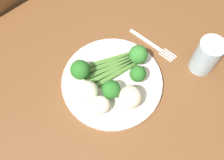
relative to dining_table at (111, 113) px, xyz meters
The scene contains 14 objects.
ground_plane 0.68m from the dining_table, ahead, with size 6.00×6.00×0.02m, color gray.
dining_table is the anchor object (origin of this frame).
chair 0.62m from the dining_table, 94.66° to the right, with size 0.43×0.43×0.87m.
plate 0.12m from the dining_table, 133.99° to the right, with size 0.28×0.28×0.01m, color silver.
asparagus_bundle 0.15m from the dining_table, 129.93° to the right, with size 0.16×0.10×0.01m.
broccoli_front_left 0.15m from the dining_table, 133.19° to the right, with size 0.05×0.05×0.06m.
broccoli_near_center 0.19m from the dining_table, 82.26° to the right, with size 0.05×0.05×0.07m.
broccoli_front 0.18m from the dining_table, behind, with size 0.05×0.05×0.06m.
broccoli_back_right 0.21m from the dining_table, 163.49° to the right, with size 0.05×0.05×0.06m.
cauliflower_right 0.14m from the dining_table, ahead, with size 0.05×0.05×0.05m, color silver.
cauliflower_mid 0.16m from the dining_table, 52.80° to the right, with size 0.06×0.06×0.06m, color silver.
cauliflower_near_fork 0.15m from the dining_table, 135.05° to the left, with size 0.06×0.06×0.06m, color beige.
fork 0.25m from the dining_table, 165.73° to the right, with size 0.04×0.17×0.00m.
water_glass 0.32m from the dining_table, 162.20° to the left, with size 0.07×0.07×0.11m, color silver.
Camera 1 is at (0.16, 0.19, 1.43)m, focal length 41.11 mm.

